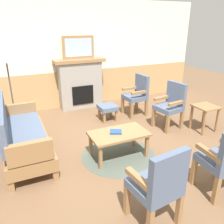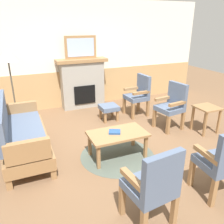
{
  "view_description": "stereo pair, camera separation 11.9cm",
  "coord_description": "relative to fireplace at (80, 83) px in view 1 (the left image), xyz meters",
  "views": [
    {
      "loc": [
        -1.71,
        -3.37,
        2.15
      ],
      "look_at": [
        0.0,
        0.35,
        0.55
      ],
      "focal_mm": 37.01,
      "sensor_mm": 36.0,
      "label": 1
    },
    {
      "loc": [
        -1.6,
        -3.42,
        2.15
      ],
      "look_at": [
        0.0,
        0.35,
        0.55
      ],
      "focal_mm": 37.01,
      "sensor_mm": 36.0,
      "label": 2
    }
  ],
  "objects": [
    {
      "name": "round_rug",
      "position": [
        -0.17,
        -2.64,
        -0.65
      ],
      "size": [
        1.27,
        1.27,
        0.01
      ],
      "primitive_type": "cylinder",
      "color": "#4C564C",
      "rests_on": "ground_plane"
    },
    {
      "name": "ground_plane",
      "position": [
        0.0,
        -2.35,
        -0.65
      ],
      "size": [
        14.0,
        14.0,
        0.0
      ],
      "primitive_type": "plane",
      "color": "brown"
    },
    {
      "name": "wall_back",
      "position": [
        0.0,
        0.25,
        0.66
      ],
      "size": [
        7.2,
        0.14,
        2.7
      ],
      "color": "silver",
      "rests_on": "ground_plane"
    },
    {
      "name": "couch",
      "position": [
        -1.64,
        -1.99,
        -0.26
      ],
      "size": [
        0.7,
        1.8,
        0.98
      ],
      "color": "olive",
      "rests_on": "ground_plane"
    },
    {
      "name": "floor_lamp_by_couch",
      "position": [
        -1.69,
        -0.74,
        0.8
      ],
      "size": [
        0.36,
        0.36,
        1.68
      ],
      "color": "#332D28",
      "rests_on": "ground_plane"
    },
    {
      "name": "footstool",
      "position": [
        0.28,
        -1.14,
        -0.37
      ],
      "size": [
        0.4,
        0.4,
        0.36
      ],
      "color": "olive",
      "rests_on": "ground_plane"
    },
    {
      "name": "armchair_near_fireplace",
      "position": [
        1.09,
        -1.09,
        -0.11
      ],
      "size": [
        0.51,
        0.51,
        0.98
      ],
      "color": "olive",
      "rests_on": "ground_plane"
    },
    {
      "name": "armchair_front_left",
      "position": [
        -0.41,
        -4.09,
        -0.11
      ],
      "size": [
        0.53,
        0.53,
        0.98
      ],
      "color": "olive",
      "rests_on": "ground_plane"
    },
    {
      "name": "framed_picture",
      "position": [
        0.0,
        0.0,
        0.91
      ],
      "size": [
        0.8,
        0.04,
        0.56
      ],
      "color": "olive",
      "rests_on": "fireplace"
    },
    {
      "name": "armchair_by_window_left",
      "position": [
        1.36,
        -2.04,
        -0.11
      ],
      "size": [
        0.55,
        0.55,
        0.98
      ],
      "color": "olive",
      "rests_on": "ground_plane"
    },
    {
      "name": "coffee_table",
      "position": [
        -0.17,
        -2.64,
        -0.27
      ],
      "size": [
        0.96,
        0.56,
        0.44
      ],
      "color": "olive",
      "rests_on": "ground_plane"
    },
    {
      "name": "side_table",
      "position": [
        1.89,
        -2.49,
        -0.22
      ],
      "size": [
        0.44,
        0.44,
        0.55
      ],
      "color": "olive",
      "rests_on": "ground_plane"
    },
    {
      "name": "book_on_table",
      "position": [
        -0.22,
        -2.62,
        -0.2
      ],
      "size": [
        0.24,
        0.23,
        0.03
      ],
      "primitive_type": "cube",
      "rotation": [
        0.0,
        0.0,
        -0.44
      ],
      "color": "navy",
      "rests_on": "coffee_table"
    },
    {
      "name": "fireplace",
      "position": [
        0.0,
        0.0,
        0.0
      ],
      "size": [
        1.3,
        0.44,
        1.28
      ],
      "color": "gray",
      "rests_on": "ground_plane"
    }
  ]
}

